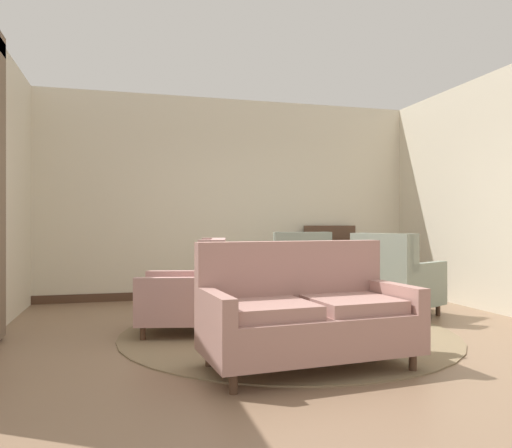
{
  "coord_description": "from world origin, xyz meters",
  "views": [
    {
      "loc": [
        -1.63,
        -4.57,
        1.13
      ],
      "look_at": [
        -0.33,
        0.33,
        1.13
      ],
      "focal_mm": 34.86,
      "sensor_mm": 36.0,
      "label": 1
    }
  ],
  "objects_px": {
    "armchair_back_corner": "(300,275)",
    "sideboard": "(334,263)",
    "armchair_near_sideboard": "(395,281)",
    "side_table": "(373,275)",
    "coffee_table": "(296,295)",
    "armchair_foreground_right": "(191,293)",
    "settee": "(306,315)",
    "porcelain_vase": "(291,275)"
  },
  "relations": [
    {
      "from": "armchair_back_corner",
      "to": "armchair_foreground_right",
      "type": "height_order",
      "value": "armchair_back_corner"
    },
    {
      "from": "settee",
      "to": "side_table",
      "type": "height_order",
      "value": "settee"
    },
    {
      "from": "coffee_table",
      "to": "sideboard",
      "type": "bearing_deg",
      "value": 57.75
    },
    {
      "from": "armchair_back_corner",
      "to": "armchair_near_sideboard",
      "type": "bearing_deg",
      "value": 142.51
    },
    {
      "from": "sideboard",
      "to": "porcelain_vase",
      "type": "bearing_deg",
      "value": -123.63
    },
    {
      "from": "sideboard",
      "to": "side_table",
      "type": "bearing_deg",
      "value": -90.76
    },
    {
      "from": "armchair_back_corner",
      "to": "side_table",
      "type": "bearing_deg",
      "value": 165.17
    },
    {
      "from": "sideboard",
      "to": "armchair_near_sideboard",
      "type": "bearing_deg",
      "value": -90.72
    },
    {
      "from": "coffee_table",
      "to": "armchair_near_sideboard",
      "type": "bearing_deg",
      "value": 15.25
    },
    {
      "from": "armchair_foreground_right",
      "to": "side_table",
      "type": "bearing_deg",
      "value": 120.38
    },
    {
      "from": "settee",
      "to": "armchair_foreground_right",
      "type": "xyz_separation_m",
      "value": [
        -0.71,
        1.45,
        0.0
      ]
    },
    {
      "from": "armchair_foreground_right",
      "to": "porcelain_vase",
      "type": "bearing_deg",
      "value": 98.23
    },
    {
      "from": "porcelain_vase",
      "to": "side_table",
      "type": "bearing_deg",
      "value": 31.75
    },
    {
      "from": "settee",
      "to": "porcelain_vase",
      "type": "bearing_deg",
      "value": 71.03
    },
    {
      "from": "settee",
      "to": "side_table",
      "type": "bearing_deg",
      "value": 46.67
    },
    {
      "from": "armchair_foreground_right",
      "to": "armchair_near_sideboard",
      "type": "distance_m",
      "value": 2.53
    },
    {
      "from": "side_table",
      "to": "sideboard",
      "type": "height_order",
      "value": "sideboard"
    },
    {
      "from": "coffee_table",
      "to": "armchair_foreground_right",
      "type": "height_order",
      "value": "armchair_foreground_right"
    },
    {
      "from": "porcelain_vase",
      "to": "armchair_foreground_right",
      "type": "relative_size",
      "value": 0.3
    },
    {
      "from": "porcelain_vase",
      "to": "armchair_near_sideboard",
      "type": "bearing_deg",
      "value": 13.4
    },
    {
      "from": "coffee_table",
      "to": "porcelain_vase",
      "type": "height_order",
      "value": "porcelain_vase"
    },
    {
      "from": "armchair_foreground_right",
      "to": "sideboard",
      "type": "xyz_separation_m",
      "value": [
        2.54,
        2.16,
        0.09
      ]
    },
    {
      "from": "armchair_near_sideboard",
      "to": "side_table",
      "type": "relative_size",
      "value": 1.55
    },
    {
      "from": "coffee_table",
      "to": "armchair_foreground_right",
      "type": "distance_m",
      "value": 1.12
    },
    {
      "from": "coffee_table",
      "to": "sideboard",
      "type": "distance_m",
      "value": 2.68
    },
    {
      "from": "settee",
      "to": "armchair_back_corner",
      "type": "height_order",
      "value": "armchair_back_corner"
    },
    {
      "from": "armchair_back_corner",
      "to": "side_table",
      "type": "distance_m",
      "value": 0.98
    },
    {
      "from": "armchair_back_corner",
      "to": "sideboard",
      "type": "relative_size",
      "value": 0.93
    },
    {
      "from": "coffee_table",
      "to": "porcelain_vase",
      "type": "relative_size",
      "value": 2.94
    },
    {
      "from": "settee",
      "to": "armchair_near_sideboard",
      "type": "height_order",
      "value": "armchair_near_sideboard"
    },
    {
      "from": "armchair_back_corner",
      "to": "sideboard",
      "type": "height_order",
      "value": "sideboard"
    },
    {
      "from": "armchair_foreground_right",
      "to": "sideboard",
      "type": "bearing_deg",
      "value": 142.4
    },
    {
      "from": "side_table",
      "to": "sideboard",
      "type": "distance_m",
      "value": 1.32
    },
    {
      "from": "coffee_table",
      "to": "porcelain_vase",
      "type": "xyz_separation_m",
      "value": [
        -0.05,
        0.04,
        0.21
      ]
    },
    {
      "from": "armchair_back_corner",
      "to": "armchair_near_sideboard",
      "type": "height_order",
      "value": "armchair_back_corner"
    },
    {
      "from": "coffee_table",
      "to": "side_table",
      "type": "distance_m",
      "value": 1.7
    },
    {
      "from": "porcelain_vase",
      "to": "settee",
      "type": "bearing_deg",
      "value": -103.9
    },
    {
      "from": "coffee_table",
      "to": "settee",
      "type": "distance_m",
      "value": 1.41
    },
    {
      "from": "armchair_near_sideboard",
      "to": "coffee_table",
      "type": "bearing_deg",
      "value": 78.66
    },
    {
      "from": "coffee_table",
      "to": "armchair_back_corner",
      "type": "bearing_deg",
      "value": 68.73
    },
    {
      "from": "armchair_back_corner",
      "to": "side_table",
      "type": "relative_size",
      "value": 1.37
    },
    {
      "from": "side_table",
      "to": "armchair_back_corner",
      "type": "bearing_deg",
      "value": 154.3
    }
  ]
}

